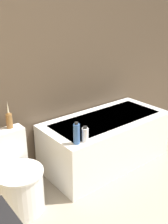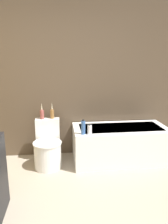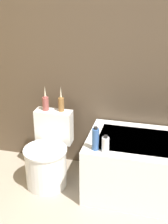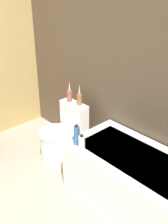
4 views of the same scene
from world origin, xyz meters
TOP-DOWN VIEW (x-y plane):
  - wall_back_tiled at (0.00, 2.22)m, footprint 6.40×0.06m
  - bathtub at (0.77, 1.81)m, footprint 1.49×0.71m
  - toilet at (-0.38, 1.75)m, footprint 0.43×0.56m
  - vase_gold at (-0.46, 1.97)m, footprint 0.06×0.06m
  - vase_silver at (-0.30, 1.99)m, footprint 0.06×0.06m
  - shampoo_bottle_tall at (0.14, 1.55)m, footprint 0.06×0.06m
  - shampoo_bottle_short at (0.23, 1.53)m, footprint 0.06×0.06m

SIDE VIEW (x-z plane):
  - toilet at x=-0.38m, z-range -0.07..0.62m
  - bathtub at x=0.77m, z-range 0.00..0.57m
  - shampoo_bottle_short at x=0.23m, z-range 0.56..0.71m
  - shampoo_bottle_tall at x=0.14m, z-range 0.56..0.77m
  - vase_gold at x=-0.46m, z-range 0.65..0.91m
  - vase_silver at x=-0.30m, z-range 0.65..0.91m
  - wall_back_tiled at x=0.00m, z-range 0.00..2.60m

